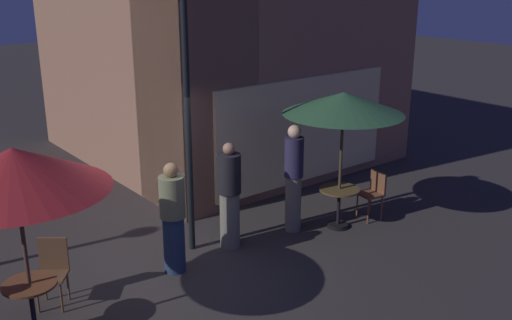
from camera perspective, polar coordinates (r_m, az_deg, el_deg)
name	(u,v)px	position (r m, az deg, el deg)	size (l,w,h in m)	color
ground_plane	(166,274)	(9.06, -8.70, -10.78)	(60.00, 60.00, 0.00)	#35302E
cafe_building	(204,1)	(12.63, -5.05, 15.00)	(6.21, 6.87, 7.38)	#A17056
street_lamp_near_corner	(185,52)	(8.83, -6.83, 10.28)	(0.37, 0.37, 4.28)	black
cafe_table_0	(32,301)	(7.77, -20.78, -12.59)	(0.64, 0.64, 0.77)	black
cafe_table_1	(339,200)	(10.36, 7.99, -3.81)	(0.70, 0.70, 0.72)	black
patio_umbrella_0	(14,170)	(7.11, -22.24, -0.92)	(2.14, 2.14, 2.45)	black
patio_umbrella_1	(343,104)	(9.86, 8.41, 5.36)	(2.02, 2.02, 2.40)	black
cafe_chair_0	(53,266)	(8.44, -18.99, -9.65)	(0.54, 0.54, 0.93)	brown
cafe_chair_2	(374,190)	(10.81, 11.27, -2.85)	(0.44, 0.44, 0.88)	brown
patron_standing_1	(229,196)	(9.43, -2.57, -3.47)	(0.38, 0.38, 1.76)	slate
patron_standing_2	(173,218)	(8.76, -8.00, -5.58)	(0.38, 0.38, 1.70)	navy
patron_standing_3	(294,178)	(10.00, 3.64, -1.70)	(0.32, 0.32, 1.88)	slate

